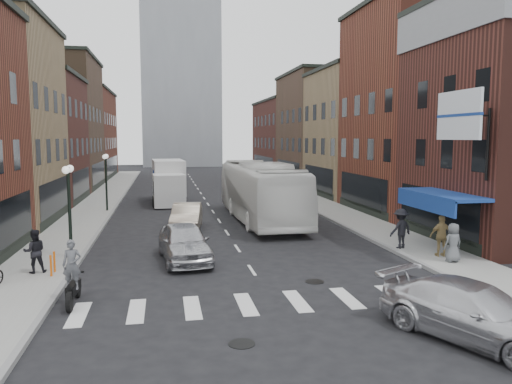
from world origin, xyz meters
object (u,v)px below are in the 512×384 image
sedan_left_near (184,242)px  sedan_left_far (187,216)px  billboard_sign (460,117)px  motorcycle_rider (72,275)px  ped_right_a (401,228)px  ped_right_c (453,243)px  curb_car (474,312)px  streetlamp_near (69,194)px  box_truck (169,182)px  bike_rack (53,264)px  ped_left_solo (35,251)px  streetlamp_far (106,171)px  ped_right_b (442,236)px  transit_bus (261,191)px

sedan_left_near → sedan_left_far: bearing=80.5°
billboard_sign → sedan_left_far: size_ratio=0.81×
motorcycle_rider → ped_right_a: size_ratio=1.14×
ped_right_a → ped_right_c: bearing=89.9°
sedan_left_far → curb_car: (6.67, -17.31, -0.00)m
curb_car → streetlamp_near: bearing=111.3°
box_truck → ped_right_c: 24.98m
ped_right_c → bike_rack: bearing=-10.9°
sedan_left_near → ped_right_c: ped_right_c is taller
ped_left_solo → streetlamp_near: bearing=-124.5°
ped_right_c → box_truck: bearing=-70.0°
curb_car → ped_right_c: size_ratio=3.16×
sedan_left_near → bike_rack: bearing=-167.4°
billboard_sign → ped_right_c: size_ratio=2.27×
billboard_sign → streetlamp_far: (-15.99, 17.50, -3.22)m
bike_rack → motorcycle_rider: (1.30, -3.36, 0.44)m
billboard_sign → ped_right_b: billboard_sign is taller
curb_car → sedan_left_far: bearing=84.7°
billboard_sign → transit_bus: billboard_sign is taller
motorcycle_rider → sedan_left_far: motorcycle_rider is taller
billboard_sign → transit_bus: (-5.96, 12.16, -4.27)m
sedan_left_near → ped_left_solo: 5.88m
motorcycle_rider → ped_right_b: 15.07m
ped_right_b → streetlamp_far: bearing=-40.7°
bike_rack → transit_bus: transit_bus is taller
box_truck → ped_left_solo: bearing=-107.8°
bike_rack → ped_left_solo: (-0.70, 0.32, 0.44)m
ped_left_solo → ped_right_c: 16.69m
curb_car → sedan_left_near: bearing=99.4°
sedan_left_far → motorcycle_rider: bearing=-101.2°
box_truck → ped_left_solo: size_ratio=4.78×
sedan_left_near → ped_right_a: bearing=-5.9°
bike_rack → sedan_left_near: (5.01, 1.70, 0.27)m
transit_bus → sedan_left_near: 11.03m
streetlamp_far → sedan_left_far: streetlamp_far is taller
billboard_sign → ped_right_c: (-0.25, -0.28, -5.17)m
billboard_sign → streetlamp_near: 16.68m
ped_right_b → box_truck: bearing=-55.6°
ped_right_b → sedan_left_far: bearing=-35.1°
motorcycle_rider → curb_car: bearing=-20.5°
box_truck → bike_rack: bearing=-105.8°
ped_right_c → curb_car: bearing=54.6°
streetlamp_far → ped_left_solo: 16.52m
bike_rack → motorcycle_rider: motorcycle_rider is taller
curb_car → ped_right_b: ped_right_b is taller
box_truck → ped_right_c: (11.38, -22.22, -0.73)m
billboard_sign → box_truck: (-11.63, 21.94, -4.44)m
streetlamp_near → billboard_sign: bearing=-12.3°
billboard_sign → bike_rack: size_ratio=4.62×
billboard_sign → ped_right_c: billboard_sign is taller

